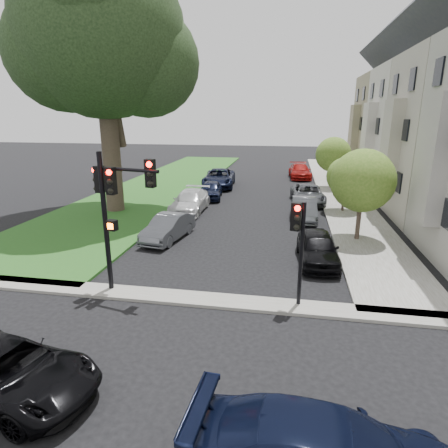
% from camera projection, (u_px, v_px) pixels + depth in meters
% --- Properties ---
extents(ground, '(140.00, 140.00, 0.00)m').
position_uv_depth(ground, '(195.00, 333.00, 11.36)').
color(ground, black).
rests_on(ground, ground).
extents(grass_strip, '(8.00, 44.00, 0.12)m').
position_uv_depth(grass_strip, '(166.00, 183.00, 35.51)').
color(grass_strip, '#25591D').
rests_on(grass_strip, ground).
extents(sidewalk_right, '(3.50, 44.00, 0.12)m').
position_uv_depth(sidewalk_right, '(337.00, 189.00, 32.88)').
color(sidewalk_right, '#6F6B59').
rests_on(sidewalk_right, ground).
extents(sidewalk_cross, '(60.00, 1.00, 0.12)m').
position_uv_depth(sidewalk_cross, '(209.00, 300.00, 13.23)').
color(sidewalk_cross, '#6F6B59').
rests_on(sidewalk_cross, ground).
extents(house_c, '(7.70, 7.55, 15.97)m').
position_uv_depth(house_c, '(422.00, 107.00, 29.03)').
color(house_c, beige).
rests_on(house_c, ground).
extents(house_d, '(7.70, 7.55, 15.97)m').
position_uv_depth(house_d, '(397.00, 108.00, 36.11)').
color(house_d, gray).
rests_on(house_d, ground).
extents(eucalyptus, '(11.39, 10.33, 16.13)m').
position_uv_depth(eucalyptus, '(100.00, 34.00, 22.43)').
color(eucalyptus, black).
rests_on(eucalyptus, ground).
extents(small_tree_a, '(3.18, 3.18, 4.77)m').
position_uv_depth(small_tree_a, '(363.00, 181.00, 18.72)').
color(small_tree_a, black).
rests_on(small_tree_a, ground).
extents(small_tree_b, '(2.46, 2.46, 3.69)m').
position_uv_depth(small_tree_b, '(345.00, 176.00, 24.61)').
color(small_tree_b, black).
rests_on(small_tree_b, ground).
extents(small_tree_c, '(3.01, 3.01, 4.52)m').
position_uv_depth(small_tree_c, '(333.00, 155.00, 32.32)').
color(small_tree_c, black).
rests_on(small_tree_c, ground).
extents(traffic_signal_main, '(2.53, 0.71, 5.17)m').
position_uv_depth(traffic_signal_main, '(114.00, 198.00, 13.03)').
color(traffic_signal_main, black).
rests_on(traffic_signal_main, ground).
extents(traffic_signal_secondary, '(0.50, 0.40, 3.70)m').
position_uv_depth(traffic_signal_secondary, '(298.00, 235.00, 12.20)').
color(traffic_signal_secondary, black).
rests_on(traffic_signal_secondary, ground).
extents(car_cross_near, '(4.88, 2.91, 1.27)m').
position_uv_depth(car_cross_near, '(6.00, 371.00, 8.72)').
color(car_cross_near, black).
rests_on(car_cross_near, ground).
extents(car_parked_0, '(1.90, 4.20, 1.40)m').
position_uv_depth(car_parked_0, '(318.00, 247.00, 16.57)').
color(car_parked_0, black).
rests_on(car_parked_0, ground).
extents(car_parked_1, '(1.52, 4.21, 1.38)m').
position_uv_depth(car_parked_1, '(304.00, 209.00, 23.29)').
color(car_parked_1, '#3F4247').
rests_on(car_parked_1, ground).
extents(car_parked_2, '(2.62, 5.03, 1.35)m').
position_uv_depth(car_parked_2, '(308.00, 194.00, 27.72)').
color(car_parked_2, '#3F4247').
rests_on(car_parked_2, ground).
extents(car_parked_4, '(2.45, 5.20, 1.47)m').
position_uv_depth(car_parked_4, '(300.00, 171.00, 38.43)').
color(car_parked_4, maroon).
rests_on(car_parked_4, ground).
extents(car_parked_5, '(2.01, 4.19, 1.33)m').
position_uv_depth(car_parked_5, '(168.00, 228.00, 19.60)').
color(car_parked_5, '#3F4247').
rests_on(car_parked_5, ground).
extents(car_parked_6, '(2.06, 4.99, 1.44)m').
position_uv_depth(car_parked_6, '(190.00, 201.00, 25.21)').
color(car_parked_6, silver).
rests_on(car_parked_6, ground).
extents(car_parked_7, '(2.11, 4.16, 1.36)m').
position_uv_depth(car_parked_7, '(211.00, 190.00, 29.22)').
color(car_parked_7, black).
rests_on(car_parked_7, ground).
extents(car_parked_8, '(3.15, 5.97, 1.60)m').
position_uv_depth(car_parked_8, '(219.00, 178.00, 33.90)').
color(car_parked_8, black).
rests_on(car_parked_8, ground).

